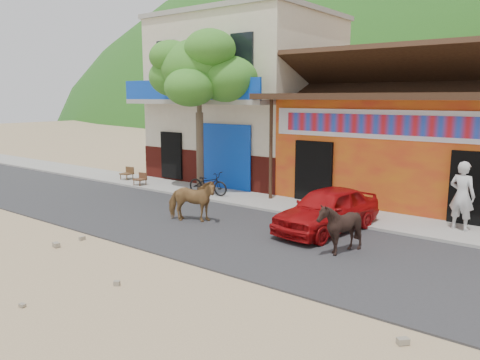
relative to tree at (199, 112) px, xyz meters
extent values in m
plane|color=#9E825B|center=(4.60, -5.80, -3.12)|extent=(120.00, 120.00, 0.00)
cube|color=#28282B|center=(4.60, -3.30, -3.10)|extent=(60.00, 5.00, 0.04)
cube|color=gray|center=(4.60, 0.20, -3.06)|extent=(60.00, 2.00, 0.12)
cube|color=orange|center=(6.60, 4.20, -1.32)|extent=(8.00, 6.00, 3.60)
cube|color=beige|center=(-0.90, 4.20, 0.38)|extent=(7.00, 6.00, 7.00)
imported|color=olive|center=(2.53, -3.18, -2.44)|extent=(1.66, 1.30, 1.28)
imported|color=black|center=(7.27, -3.18, -2.45)|extent=(1.49, 1.44, 1.25)
imported|color=#A30B0E|center=(6.17, -1.66, -2.47)|extent=(1.92, 3.75, 1.22)
imported|color=black|center=(0.61, -0.26, -2.57)|extent=(1.70, 0.78, 0.86)
imported|color=silver|center=(9.10, 0.45, -2.06)|extent=(0.77, 0.59, 1.88)
camera|label=1|loc=(11.83, -12.99, 0.56)|focal=35.00mm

